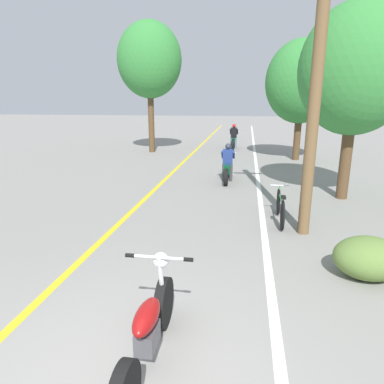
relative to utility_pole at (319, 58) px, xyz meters
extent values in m
cube|color=yellow|center=(-4.18, 7.72, -3.58)|extent=(0.14, 48.00, 0.01)
cube|color=white|center=(-0.83, 7.72, -3.58)|extent=(0.14, 48.00, 0.01)
cylinder|color=brown|center=(0.00, 0.00, -0.09)|extent=(0.24, 0.24, 6.98)
cylinder|color=#513A23|center=(1.54, 3.02, -2.27)|extent=(0.32, 0.32, 2.63)
ellipsoid|color=#337F38|center=(1.54, 3.02, 0.02)|extent=(3.05, 2.75, 3.51)
cylinder|color=#513A23|center=(1.07, 9.72, -2.30)|extent=(0.32, 0.32, 2.57)
ellipsoid|color=#337F38|center=(1.07, 9.72, 0.03)|extent=(3.27, 2.94, 3.76)
cylinder|color=#513A23|center=(-6.48, 11.13, -1.71)|extent=(0.32, 0.32, 3.75)
ellipsoid|color=#337F38|center=(-6.48, 11.13, 1.23)|extent=(3.38, 3.04, 3.89)
ellipsoid|color=#5B7A38|center=(0.73, -1.85, -3.23)|extent=(1.10, 0.88, 0.70)
cylinder|color=black|center=(-2.25, -3.55, -3.26)|extent=(0.12, 0.64, 0.64)
ellipsoid|color=maroon|center=(-2.25, -4.28, -2.95)|extent=(0.24, 0.65, 0.21)
cube|color=#4C4C51|center=(-2.25, -4.28, -3.21)|extent=(0.20, 0.36, 0.24)
cylinder|color=silver|center=(-2.25, -3.64, -2.90)|extent=(0.06, 0.23, 0.73)
cylinder|color=silver|center=(-2.25, -3.73, -2.55)|extent=(0.70, 0.04, 0.04)
cylinder|color=black|center=(-2.60, -3.73, -2.55)|extent=(0.11, 0.05, 0.05)
cylinder|color=black|center=(-1.90, -3.73, -2.55)|extent=(0.11, 0.05, 0.05)
sphere|color=silver|center=(-2.25, -3.64, -2.63)|extent=(0.20, 0.20, 0.20)
cylinder|color=black|center=(-1.93, 5.44, -3.29)|extent=(0.12, 0.58, 0.58)
cylinder|color=black|center=(-1.93, 4.00, -3.29)|extent=(0.12, 0.58, 0.58)
cube|color=#0C4723|center=(-1.93, 4.72, -3.11)|extent=(0.20, 0.92, 0.28)
cylinder|color=silver|center=(-1.93, 5.34, -2.65)|extent=(0.50, 0.03, 0.03)
cylinder|color=#38383D|center=(-2.06, 4.67, -3.28)|extent=(0.11, 0.11, 0.61)
cylinder|color=#38383D|center=(-1.80, 4.67, -3.28)|extent=(0.11, 0.11, 0.61)
cube|color=navy|center=(-1.93, 4.70, -2.71)|extent=(0.34, 0.27, 0.54)
cylinder|color=navy|center=(-2.13, 4.86, -2.66)|extent=(0.08, 0.43, 0.34)
cylinder|color=navy|center=(-1.73, 4.86, -2.66)|extent=(0.08, 0.43, 0.34)
sphere|color=#2D333D|center=(-1.93, 4.74, -2.35)|extent=(0.21, 0.21, 0.21)
cylinder|color=black|center=(-2.06, 13.84, -3.26)|extent=(0.12, 0.65, 0.65)
cylinder|color=black|center=(-2.06, 12.39, -3.26)|extent=(0.12, 0.65, 0.65)
cube|color=#0C4723|center=(-2.06, 13.11, -3.08)|extent=(0.20, 0.93, 0.28)
cylinder|color=silver|center=(-2.06, 13.74, -2.59)|extent=(0.50, 0.03, 0.03)
cylinder|color=slate|center=(-2.19, 13.06, -3.26)|extent=(0.11, 0.11, 0.64)
cylinder|color=slate|center=(-1.93, 13.06, -3.26)|extent=(0.11, 0.11, 0.64)
cube|color=black|center=(-2.06, 13.09, -2.64)|extent=(0.34, 0.28, 0.61)
cylinder|color=black|center=(-2.26, 13.25, -2.59)|extent=(0.08, 0.48, 0.37)
cylinder|color=black|center=(-1.86, 13.25, -2.59)|extent=(0.08, 0.48, 0.37)
sphere|color=#B21919|center=(-2.06, 13.13, -2.24)|extent=(0.21, 0.21, 0.21)
cylinder|color=black|center=(-0.44, 1.22, -3.25)|extent=(0.04, 0.66, 0.66)
cylinder|color=black|center=(-0.44, 0.14, -3.25)|extent=(0.04, 0.66, 0.66)
cylinder|color=#2D8C38|center=(-0.44, 0.68, -3.02)|extent=(0.04, 0.87, 0.04)
cylinder|color=#2D8C38|center=(-0.44, 0.22, -3.05)|extent=(0.03, 0.03, 0.40)
cube|color=black|center=(-0.44, 0.22, -2.85)|extent=(0.10, 0.20, 0.05)
cylinder|color=#2D8C38|center=(-0.44, 1.17, -3.03)|extent=(0.03, 0.03, 0.43)
cylinder|color=silver|center=(-0.44, 1.17, -2.82)|extent=(0.44, 0.03, 0.03)
camera|label=1|loc=(-1.29, -7.28, -0.76)|focal=32.00mm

